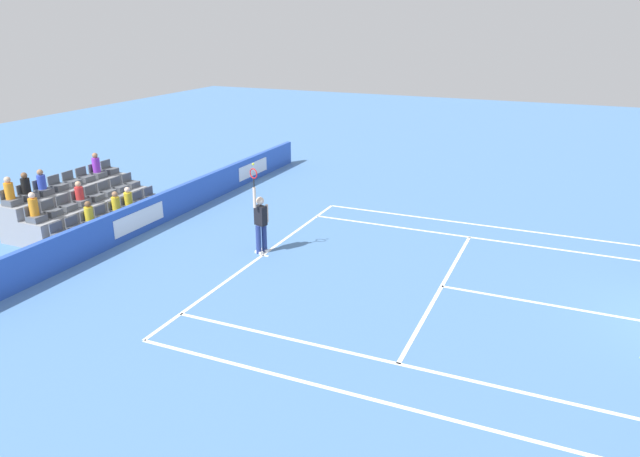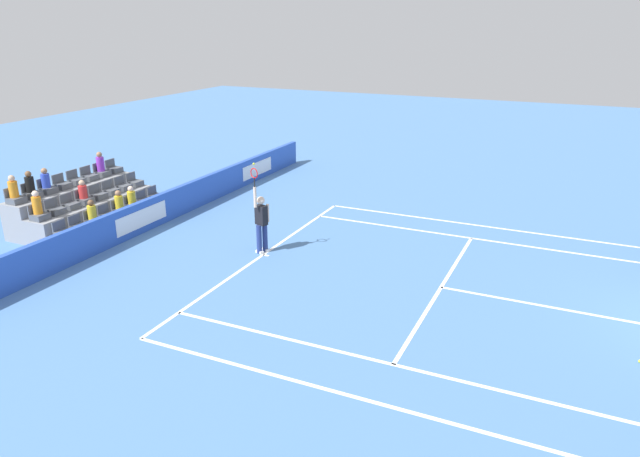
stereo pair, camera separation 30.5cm
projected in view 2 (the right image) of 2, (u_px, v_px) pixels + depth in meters
line_baseline at (263, 255)px, 17.88m from camera, size 10.97×0.10×0.01m
line_service at (441, 287)px, 15.72m from camera, size 8.23×0.10×0.01m
line_centre_service at (570, 311)px, 14.46m from camera, size 0.10×6.40×0.01m
line_singles_sideline_left at (415, 370)px, 12.02m from camera, size 0.10×11.89×0.01m
line_singles_sideline_right at (486, 240)px, 19.06m from camera, size 0.10×11.89×0.01m
line_doubles_sideline_left at (394, 408)px, 10.85m from camera, size 0.10×11.89×0.01m
line_doubles_sideline_right at (493, 227)px, 20.23m from camera, size 0.10×11.89×0.01m
line_centre_mark at (266, 255)px, 17.84m from camera, size 0.10×0.20×0.01m
sponsor_barrier at (140, 218)px, 19.56m from camera, size 22.64×0.22×1.06m
tennis_player at (261, 222)px, 17.77m from camera, size 0.51×0.42×2.85m
stadium_stand at (87, 208)px, 20.45m from camera, size 4.96×2.85×2.18m
loose_tennis_ball at (640, 361)px, 12.26m from camera, size 0.07×0.07×0.07m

